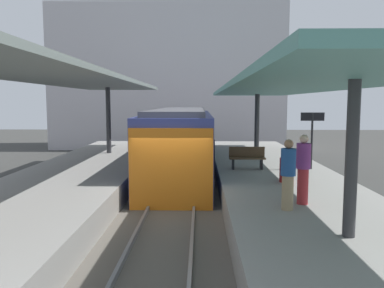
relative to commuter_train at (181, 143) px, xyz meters
name	(u,v)px	position (x,y,z in m)	size (l,w,h in m)	color
ground_plane	(172,214)	(0.00, -5.86, -1.73)	(80.00, 80.00, 0.00)	#383835
platform_left	(55,198)	(-3.80, -5.86, -1.23)	(4.40, 28.00, 1.00)	gray
platform_right	(290,200)	(3.80, -5.86, -1.23)	(4.40, 28.00, 1.00)	gray
track_ballast	(172,211)	(0.00, -5.86, -1.63)	(3.20, 28.00, 0.20)	#59544C
rail_near_side	(149,206)	(-0.72, -5.86, -1.46)	(0.08, 28.00, 0.14)	slate
rail_far_side	(194,206)	(0.72, -5.86, -1.46)	(0.08, 28.00, 0.14)	slate
commuter_train	(181,143)	(0.00, 0.00, 0.00)	(2.78, 12.26, 3.10)	#38428C
canopy_left	(65,79)	(-3.80, -4.46, 2.67)	(4.18, 21.00, 3.52)	#333335
canopy_right	(284,89)	(3.80, -4.46, 2.33)	(4.18, 21.00, 3.18)	#333335
platform_bench	(247,157)	(2.75, -2.93, -0.26)	(1.40, 0.41, 0.86)	black
platform_sign	(312,128)	(5.25, -2.93, 0.90)	(0.90, 0.08, 2.21)	#262628
litter_bin	(286,170)	(3.73, -5.49, -0.33)	(0.44, 0.44, 0.80)	maroon
passenger_near_bench	(303,168)	(3.54, -8.29, 0.20)	(0.36, 0.36, 1.78)	maroon
passenger_mid_platform	(288,173)	(3.03, -8.86, 0.16)	(0.36, 0.36, 1.71)	#998460
station_building_backdrop	(169,79)	(-1.64, 14.14, 3.77)	(18.00, 6.00, 11.00)	#B7B2B7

